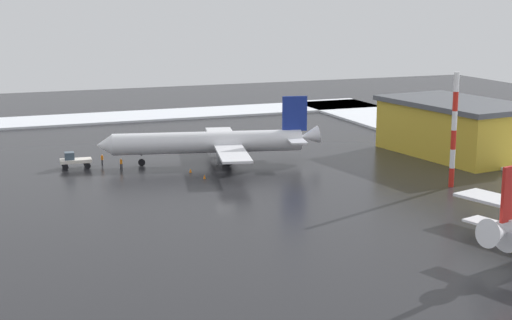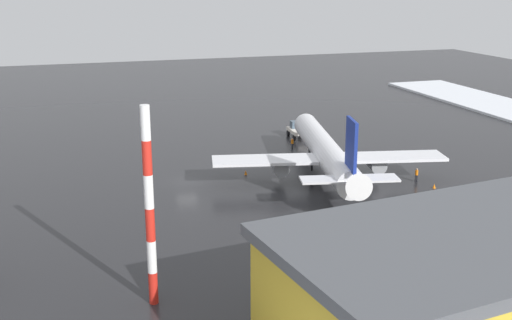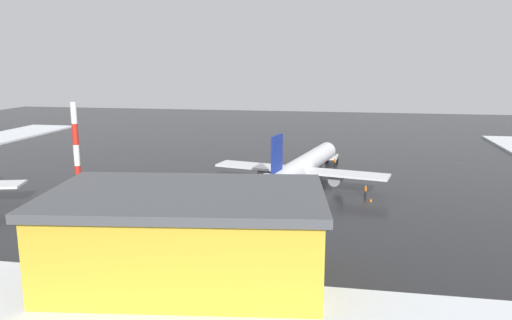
{
  "view_description": "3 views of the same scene",
  "coord_description": "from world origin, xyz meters",
  "px_view_note": "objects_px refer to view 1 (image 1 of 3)",
  "views": [
    {
      "loc": [
        -95.62,
        32.08,
        25.45
      ],
      "look_at": [
        3.7,
        -5.66,
        3.01
      ],
      "focal_mm": 55.0,
      "sensor_mm": 36.0,
      "label": 1
    },
    {
      "loc": [
        -14.83,
        -73.99,
        24.19
      ],
      "look_at": [
        7.54,
        -4.34,
        3.29
      ],
      "focal_mm": 45.0,
      "sensor_mm": 36.0,
      "label": 2
    },
    {
      "loc": [
        23.42,
        -84.14,
        20.38
      ],
      "look_at": [
        9.39,
        -6.11,
        4.56
      ],
      "focal_mm": 35.0,
      "sensor_mm": 36.0,
      "label": 3
    }
  ],
  "objects_px": {
    "traffic_cone_mid_line": "(238,146)",
    "cargo_hangar": "(456,128)",
    "ground_crew_by_nose_gear": "(102,159)",
    "ground_crew_mid_apron": "(223,144)",
    "traffic_cone_near_nose": "(190,170)",
    "antenna_mast": "(454,130)",
    "traffic_cone_wingtip_side": "(205,177)",
    "pushback_tug": "(74,160)",
    "ground_crew_near_tug": "(121,163)",
    "airplane_foreground_jet": "(213,142)"
  },
  "relations": [
    {
      "from": "ground_crew_mid_apron",
      "to": "cargo_hangar",
      "type": "height_order",
      "value": "cargo_hangar"
    },
    {
      "from": "traffic_cone_near_nose",
      "to": "traffic_cone_wingtip_side",
      "type": "height_order",
      "value": "same"
    },
    {
      "from": "ground_crew_near_tug",
      "to": "traffic_cone_mid_line",
      "type": "distance_m",
      "value": 23.99
    },
    {
      "from": "ground_crew_near_tug",
      "to": "traffic_cone_near_nose",
      "type": "xyz_separation_m",
      "value": [
        -5.54,
        -9.07,
        -0.7
      ]
    },
    {
      "from": "ground_crew_mid_apron",
      "to": "traffic_cone_near_nose",
      "type": "distance_m",
      "value": 17.65
    },
    {
      "from": "pushback_tug",
      "to": "ground_crew_by_nose_gear",
      "type": "xyz_separation_m",
      "value": [
        0.68,
        -4.28,
        -0.31
      ]
    },
    {
      "from": "airplane_foreground_jet",
      "to": "antenna_mast",
      "type": "xyz_separation_m",
      "value": [
        -25.6,
        -25.54,
        4.39
      ]
    },
    {
      "from": "antenna_mast",
      "to": "ground_crew_by_nose_gear",
      "type": "bearing_deg",
      "value": 53.92
    },
    {
      "from": "airplane_foreground_jet",
      "to": "traffic_cone_wingtip_side",
      "type": "xyz_separation_m",
      "value": [
        -9.14,
        4.26,
        -3.1
      ]
    },
    {
      "from": "antenna_mast",
      "to": "traffic_cone_near_nose",
      "type": "bearing_deg",
      "value": 55.49
    },
    {
      "from": "cargo_hangar",
      "to": "traffic_cone_near_nose",
      "type": "xyz_separation_m",
      "value": [
        2.84,
        43.83,
        -4.17
      ]
    },
    {
      "from": "ground_crew_by_nose_gear",
      "to": "cargo_hangar",
      "type": "distance_m",
      "value": 56.51
    },
    {
      "from": "traffic_cone_mid_line",
      "to": "cargo_hangar",
      "type": "bearing_deg",
      "value": -120.29
    },
    {
      "from": "airplane_foreground_jet",
      "to": "antenna_mast",
      "type": "relative_size",
      "value": 2.2
    },
    {
      "from": "airplane_foreground_jet",
      "to": "traffic_cone_wingtip_side",
      "type": "height_order",
      "value": "airplane_foreground_jet"
    },
    {
      "from": "ground_crew_mid_apron",
      "to": "cargo_hangar",
      "type": "relative_size",
      "value": 0.06
    },
    {
      "from": "traffic_cone_mid_line",
      "to": "traffic_cone_wingtip_side",
      "type": "xyz_separation_m",
      "value": [
        -19.79,
        12.09,
        0.0
      ]
    },
    {
      "from": "ground_crew_mid_apron",
      "to": "traffic_cone_wingtip_side",
      "type": "xyz_separation_m",
      "value": [
        -19.1,
        9.2,
        -0.7
      ]
    },
    {
      "from": "traffic_cone_wingtip_side",
      "to": "antenna_mast",
      "type": "bearing_deg",
      "value": -118.92
    },
    {
      "from": "ground_crew_mid_apron",
      "to": "ground_crew_by_nose_gear",
      "type": "bearing_deg",
      "value": -161.82
    },
    {
      "from": "ground_crew_mid_apron",
      "to": "traffic_cone_near_nose",
      "type": "height_order",
      "value": "ground_crew_mid_apron"
    },
    {
      "from": "antenna_mast",
      "to": "traffic_cone_wingtip_side",
      "type": "height_order",
      "value": "antenna_mast"
    },
    {
      "from": "cargo_hangar",
      "to": "traffic_cone_wingtip_side",
      "type": "xyz_separation_m",
      "value": [
        -1.7,
        43.07,
        -4.17
      ]
    },
    {
      "from": "ground_crew_by_nose_gear",
      "to": "antenna_mast",
      "type": "relative_size",
      "value": 0.11
    },
    {
      "from": "ground_crew_mid_apron",
      "to": "traffic_cone_mid_line",
      "type": "xyz_separation_m",
      "value": [
        0.69,
        -2.89,
        -0.7
      ]
    },
    {
      "from": "traffic_cone_near_nose",
      "to": "ground_crew_by_nose_gear",
      "type": "bearing_deg",
      "value": 49.94
    },
    {
      "from": "traffic_cone_wingtip_side",
      "to": "ground_crew_mid_apron",
      "type": "bearing_deg",
      "value": -25.73
    },
    {
      "from": "ground_crew_by_nose_gear",
      "to": "ground_crew_mid_apron",
      "type": "distance_m",
      "value": 21.79
    },
    {
      "from": "ground_crew_by_nose_gear",
      "to": "traffic_cone_near_nose",
      "type": "bearing_deg",
      "value": 166.58
    },
    {
      "from": "pushback_tug",
      "to": "traffic_cone_mid_line",
      "type": "distance_m",
      "value": 29.1
    },
    {
      "from": "cargo_hangar",
      "to": "ground_crew_near_tug",
      "type": "bearing_deg",
      "value": 73.63
    },
    {
      "from": "ground_crew_near_tug",
      "to": "ground_crew_by_nose_gear",
      "type": "bearing_deg",
      "value": -139.34
    },
    {
      "from": "pushback_tug",
      "to": "airplane_foreground_jet",
      "type": "bearing_deg",
      "value": 172.49
    },
    {
      "from": "ground_crew_mid_apron",
      "to": "cargo_hangar",
      "type": "xyz_separation_m",
      "value": [
        -17.4,
        -33.87,
        3.47
      ]
    },
    {
      "from": "airplane_foreground_jet",
      "to": "ground_crew_near_tug",
      "type": "distance_m",
      "value": 14.33
    },
    {
      "from": "antenna_mast",
      "to": "traffic_cone_mid_line",
      "type": "height_order",
      "value": "antenna_mast"
    },
    {
      "from": "ground_crew_by_nose_gear",
      "to": "traffic_cone_near_nose",
      "type": "distance_m",
      "value": 14.68
    },
    {
      "from": "ground_crew_mid_apron",
      "to": "ground_crew_near_tug",
      "type": "bearing_deg",
      "value": -150.06
    },
    {
      "from": "cargo_hangar",
      "to": "traffic_cone_near_nose",
      "type": "distance_m",
      "value": 44.12
    },
    {
      "from": "cargo_hangar",
      "to": "ground_crew_mid_apron",
      "type": "bearing_deg",
      "value": 55.44
    },
    {
      "from": "ground_crew_mid_apron",
      "to": "antenna_mast",
      "type": "distance_m",
      "value": 41.65
    },
    {
      "from": "pushback_tug",
      "to": "antenna_mast",
      "type": "relative_size",
      "value": 0.31
    },
    {
      "from": "airplane_foreground_jet",
      "to": "ground_crew_near_tug",
      "type": "relative_size",
      "value": 19.93
    },
    {
      "from": "ground_crew_by_nose_gear",
      "to": "antenna_mast",
      "type": "xyz_separation_m",
      "value": [
        -30.45,
        -41.78,
        6.79
      ]
    },
    {
      "from": "ground_crew_by_nose_gear",
      "to": "traffic_cone_near_nose",
      "type": "relative_size",
      "value": 3.11
    },
    {
      "from": "airplane_foreground_jet",
      "to": "pushback_tug",
      "type": "xyz_separation_m",
      "value": [
        4.17,
        20.52,
        -2.09
      ]
    },
    {
      "from": "ground_crew_mid_apron",
      "to": "cargo_hangar",
      "type": "bearing_deg",
      "value": -22.6
    },
    {
      "from": "ground_crew_mid_apron",
      "to": "antenna_mast",
      "type": "height_order",
      "value": "antenna_mast"
    },
    {
      "from": "airplane_foreground_jet",
      "to": "traffic_cone_wingtip_side",
      "type": "distance_m",
      "value": 10.55
    },
    {
      "from": "ground_crew_mid_apron",
      "to": "traffic_cone_near_nose",
      "type": "xyz_separation_m",
      "value": [
        -14.56,
        9.96,
        -0.7
      ]
    }
  ]
}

